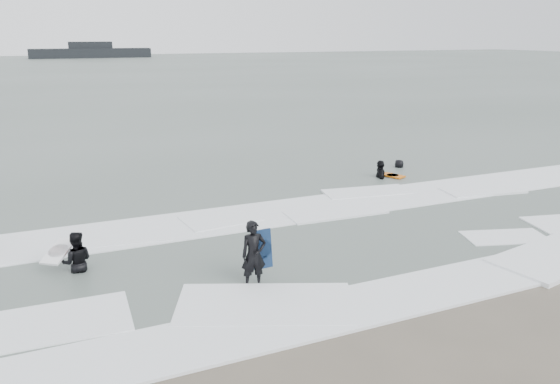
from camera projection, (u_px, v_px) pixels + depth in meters
name	position (u px, v px, depth m)	size (l,w,h in m)	color
ground	(363.00, 291.00, 12.80)	(320.00, 320.00, 0.00)	brown
sea	(88.00, 73.00, 83.48)	(320.00, 320.00, 0.00)	#47544C
surfer_centre	(254.00, 286.00, 13.08)	(0.61, 0.40, 1.66)	black
surfer_wading	(78.00, 272.00, 13.85)	(0.79, 0.62, 1.63)	black
surfer_right_near	(380.00, 178.00, 22.85)	(1.13, 0.47, 1.93)	black
surfer_right_far	(399.00, 168.00, 24.53)	(0.76, 0.49, 1.55)	black
surf_foam	(297.00, 238.00, 16.06)	(30.03, 9.06, 0.09)	white
bodyboards	(266.00, 216.00, 16.60)	(14.04, 7.79, 1.25)	#0D1F3E
vessel_horizon	(91.00, 52.00, 137.20)	(29.06, 5.19, 3.94)	black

